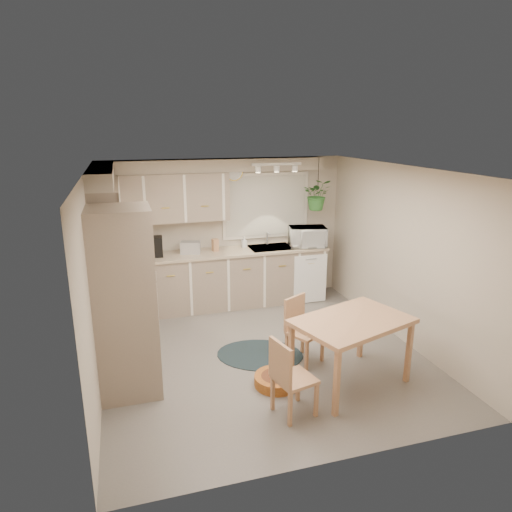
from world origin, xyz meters
name	(u,v)px	position (x,y,z in m)	size (l,w,h in m)	color
floor	(262,354)	(0.00, 0.00, 0.00)	(4.20, 4.20, 0.00)	#67635B
ceiling	(263,170)	(0.00, 0.00, 2.40)	(4.20, 4.20, 0.00)	white
wall_back	(226,231)	(0.00, 2.10, 1.20)	(4.00, 0.04, 2.40)	#B2A693
wall_front	(338,340)	(0.00, -2.10, 1.20)	(4.00, 0.04, 2.40)	#B2A693
wall_left	(94,282)	(-2.00, 0.00, 1.20)	(0.04, 4.20, 2.40)	#B2A693
wall_right	(402,255)	(2.00, 0.00, 1.20)	(0.04, 4.20, 2.40)	#B2A693
base_cab_left	(125,312)	(-1.70, 0.88, 0.45)	(0.60, 1.85, 0.90)	gray
base_cab_back	(219,280)	(-0.20, 1.80, 0.45)	(3.60, 0.60, 0.90)	gray
counter_left	(123,279)	(-1.69, 0.88, 0.92)	(0.64, 1.89, 0.04)	#C0B28C
counter_back	(218,253)	(-0.20, 1.79, 0.92)	(3.64, 0.64, 0.04)	#C0B28C
oven_stack	(125,303)	(-1.68, -0.38, 1.05)	(0.65, 0.65, 2.10)	gray
wall_oven_face	(155,300)	(-1.35, -0.38, 1.05)	(0.02, 0.56, 0.58)	white
upper_cab_left	(107,211)	(-1.82, 1.00, 1.83)	(0.35, 2.00, 0.75)	gray
upper_cab_back	(164,198)	(-1.00, 1.93, 1.83)	(2.00, 0.35, 0.75)	gray
soffit_left	(101,175)	(-1.85, 1.00, 2.30)	(0.30, 2.00, 0.20)	#B2A693
soffit_back	(214,165)	(-0.20, 1.95, 2.30)	(3.60, 0.30, 0.20)	#B2A693
cooktop	(124,292)	(-1.68, 0.30, 0.94)	(0.52, 0.58, 0.02)	white
range_hood	(120,256)	(-1.70, 0.30, 1.40)	(0.40, 0.60, 0.14)	white
window_blinds	(266,206)	(0.70, 2.07, 1.60)	(1.40, 0.02, 1.00)	silver
window_frame	(266,206)	(0.70, 2.08, 1.60)	(1.50, 0.02, 1.10)	silver
sink	(271,250)	(0.70, 1.80, 0.90)	(0.70, 0.48, 0.10)	#B4B7BD
dishwasher_front	(310,279)	(1.30, 1.49, 0.42)	(0.58, 0.01, 0.83)	white
track_light_bar	(277,164)	(0.70, 1.55, 2.33)	(0.80, 0.04, 0.04)	white
wall_clock	(234,172)	(0.15, 2.07, 2.18)	(0.30, 0.30, 0.03)	gold
dining_table	(350,351)	(0.76, -0.95, 0.40)	(1.28, 0.85, 0.80)	tan
chair_left	(295,377)	(-0.06, -1.32, 0.42)	(0.40, 0.40, 0.85)	tan
chair_back	(305,331)	(0.46, -0.33, 0.42)	(0.39, 0.39, 0.84)	tan
braided_rug	(260,355)	(-0.04, -0.02, 0.01)	(1.13, 0.85, 0.01)	black
pet_bed	(277,380)	(-0.06, -0.76, 0.06)	(0.52, 0.52, 0.12)	#AF6923
microwave	(307,235)	(1.31, 1.70, 1.14)	(0.60, 0.33, 0.41)	white
soap_bottle	(244,245)	(0.28, 1.95, 0.98)	(0.08, 0.18, 0.08)	white
hanging_plant	(317,198)	(1.47, 1.70, 1.75)	(0.46, 0.51, 0.40)	#2D6729
coffee_maker	(157,246)	(-1.16, 1.80, 1.10)	(0.18, 0.22, 0.31)	black
toaster	(190,248)	(-0.64, 1.82, 1.03)	(0.31, 0.18, 0.19)	#B4B7BD
knife_block	(215,245)	(-0.23, 1.85, 1.04)	(0.09, 0.09, 0.20)	tan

